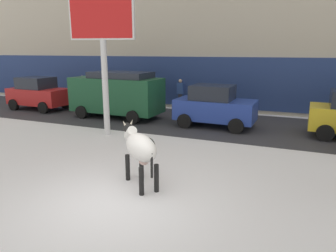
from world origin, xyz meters
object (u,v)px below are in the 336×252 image
pedestrian_by_cars (180,94)px  pedestrian_far_left (104,90)px  car_darkgreen_van (117,93)px  car_blue_hatchback (215,106)px  cow_holstein (141,147)px  pedestrian_near_billboard (83,88)px  billboard (102,24)px  car_red_hatchback (39,93)px

pedestrian_by_cars → pedestrian_far_left: size_ratio=1.00×
pedestrian_far_left → car_darkgreen_van: bearing=-48.3°
car_darkgreen_van → car_blue_hatchback: bearing=-0.3°
cow_holstein → pedestrian_near_billboard: size_ratio=0.98×
billboard → pedestrian_near_billboard: 9.61m
car_darkgreen_van → billboard: bearing=-66.0°
car_blue_hatchback → pedestrian_far_left: (-8.19, 3.53, -0.05)m
billboard → pedestrian_by_cars: 7.43m
billboard → car_red_hatchback: 8.21m
car_red_hatchback → pedestrian_by_cars: bearing=23.7°
car_red_hatchback → pedestrian_by_cars: car_red_hatchback is taller
pedestrian_near_billboard → pedestrian_far_left: 1.68m
pedestrian_near_billboard → pedestrian_far_left: size_ratio=1.00×
cow_holstein → billboard: size_ratio=0.31×
car_red_hatchback → car_darkgreen_van: size_ratio=0.76×
car_blue_hatchback → car_darkgreen_van: bearing=179.7°
car_red_hatchback → pedestrian_near_billboard: car_red_hatchback is taller
car_darkgreen_van → cow_holstein: bearing=-54.6°
car_blue_hatchback → pedestrian_far_left: car_blue_hatchback is taller
cow_holstein → car_red_hatchback: car_red_hatchback is taller
pedestrian_near_billboard → pedestrian_by_cars: (6.93, 0.00, 0.00)m
cow_holstein → billboard: (-3.53, 3.84, 3.31)m
billboard → car_blue_hatchback: size_ratio=1.56×
cow_holstein → car_blue_hatchback: 6.85m
pedestrian_far_left → cow_holstein: bearing=-52.4°
billboard → pedestrian_by_cars: bearing=83.2°
pedestrian_by_cars → car_red_hatchback: bearing=-156.3°
car_red_hatchback → pedestrian_far_left: (2.27, 3.30, -0.05)m
pedestrian_by_cars → pedestrian_far_left: bearing=180.0°
pedestrian_by_cars → car_blue_hatchback: bearing=-50.3°
cow_holstein → pedestrian_far_left: size_ratio=0.98×
cow_holstein → pedestrian_by_cars: pedestrian_by_cars is taller
billboard → car_blue_hatchback: (3.71, 3.01, -3.39)m
cow_holstein → car_blue_hatchback: size_ratio=0.48×
car_darkgreen_van → car_red_hatchback: bearing=177.8°
pedestrian_by_cars → cow_holstein: bearing=-75.2°
car_darkgreen_van → pedestrian_near_billboard: (-4.80, 3.51, -0.36)m
car_blue_hatchback → pedestrian_far_left: size_ratio=2.06×
billboard → pedestrian_by_cars: (0.78, 6.54, -3.43)m
car_darkgreen_van → pedestrian_by_cars: (2.13, 3.51, -0.36)m
billboard → pedestrian_near_billboard: billboard is taller
billboard → pedestrian_far_left: (-4.47, 6.54, -3.43)m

